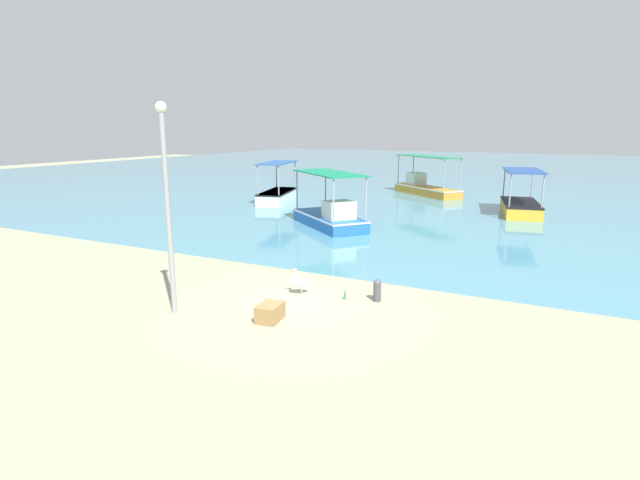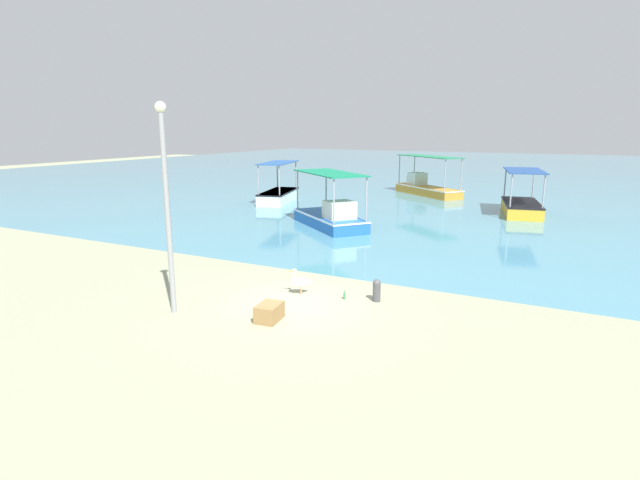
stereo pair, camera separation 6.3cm
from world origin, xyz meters
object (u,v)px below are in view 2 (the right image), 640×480
object	(u,v)px
fishing_boat_center	(279,194)
pelican	(300,282)
fishing_boat_far_right	(426,187)
fishing_boat_near_right	(521,205)
fishing_boat_far_left	(331,216)
lamp_post	(167,198)
mooring_bollard	(377,290)
glass_bottle	(345,296)
cargo_crate	(269,312)

from	to	relation	value
fishing_boat_center	pelican	distance (m)	18.96
fishing_boat_far_right	fishing_boat_near_right	distance (m)	9.35
fishing_boat_far_left	lamp_post	xyz separation A→B (m)	(1.37, -12.57, 2.54)
pelican	lamp_post	bearing A→B (deg)	-128.72
mooring_bollard	fishing_boat_far_right	bearing A→B (deg)	102.09
fishing_boat_far_left	lamp_post	bearing A→B (deg)	-83.79
mooring_bollard	glass_bottle	bearing A→B (deg)	-163.17
fishing_boat_far_right	mooring_bollard	distance (m)	24.17
lamp_post	cargo_crate	size ratio (longest dim) A/B	7.09
fishing_boat_center	fishing_boat_near_right	bearing A→B (deg)	8.91
fishing_boat_center	fishing_boat_near_right	world-z (taller)	fishing_boat_center
fishing_boat_far_right	glass_bottle	world-z (taller)	fishing_boat_far_right
fishing_boat_far_left	cargo_crate	xyz separation A→B (m)	(4.00, -11.90, -0.36)
fishing_boat_far_right	lamp_post	distance (m)	27.07
glass_bottle	lamp_post	bearing A→B (deg)	-140.52
fishing_boat_far_right	pelican	xyz separation A→B (m)	(2.78, -24.08, -0.22)
lamp_post	mooring_bollard	size ratio (longest dim) A/B	8.40
pelican	cargo_crate	world-z (taller)	pelican
fishing_boat_near_right	glass_bottle	xyz separation A→B (m)	(-3.03, -17.94, -0.42)
mooring_bollard	cargo_crate	distance (m)	3.29
fishing_boat_center	mooring_bollard	xyz separation A→B (m)	(12.80, -15.33, -0.20)
lamp_post	fishing_boat_center	bearing A→B (deg)	113.77
lamp_post	glass_bottle	size ratio (longest dim) A/B	20.50
fishing_boat_near_right	cargo_crate	bearing A→B (deg)	-101.38
fishing_boat_near_right	fishing_boat_far_left	distance (m)	11.68
fishing_boat_near_right	glass_bottle	world-z (taller)	fishing_boat_near_right
pelican	lamp_post	xyz separation A→B (m)	(-2.30, -2.87, 2.75)
fishing_boat_center	glass_bottle	xyz separation A→B (m)	(11.91, -15.60, -0.44)
glass_bottle	fishing_boat_center	bearing A→B (deg)	127.36
fishing_boat_center	lamp_post	bearing A→B (deg)	-66.23
fishing_boat_far_right	fishing_boat_far_left	bearing A→B (deg)	-93.55
fishing_boat_center	fishing_boat_near_right	size ratio (longest dim) A/B	0.99
fishing_boat_far_right	glass_bottle	bearing A→B (deg)	-80.10
mooring_bollard	cargo_crate	xyz separation A→B (m)	(-1.95, -2.65, -0.13)
cargo_crate	glass_bottle	world-z (taller)	cargo_crate
pelican	cargo_crate	xyz separation A→B (m)	(0.34, -2.20, -0.15)
lamp_post	mooring_bollard	xyz separation A→B (m)	(4.59, 3.32, -2.77)
fishing_boat_center	fishing_boat_far_left	world-z (taller)	fishing_boat_far_left
fishing_boat_center	lamp_post	world-z (taller)	lamp_post
mooring_bollard	glass_bottle	distance (m)	0.96
cargo_crate	mooring_bollard	bearing A→B (deg)	53.62
lamp_post	glass_bottle	xyz separation A→B (m)	(3.70, 3.05, -3.02)
fishing_boat_center	cargo_crate	size ratio (longest dim) A/B	6.43
fishing_boat_near_right	fishing_boat_far_left	xyz separation A→B (m)	(-8.09, -8.42, 0.06)
lamp_post	mooring_bollard	distance (m)	6.30
fishing_boat_near_right	glass_bottle	size ratio (longest dim) A/B	18.81
fishing_boat_far_left	mooring_bollard	world-z (taller)	fishing_boat_far_left
mooring_bollard	glass_bottle	size ratio (longest dim) A/B	2.44
mooring_bollard	lamp_post	bearing A→B (deg)	-144.14
fishing_boat_far_right	fishing_boat_far_left	distance (m)	14.41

